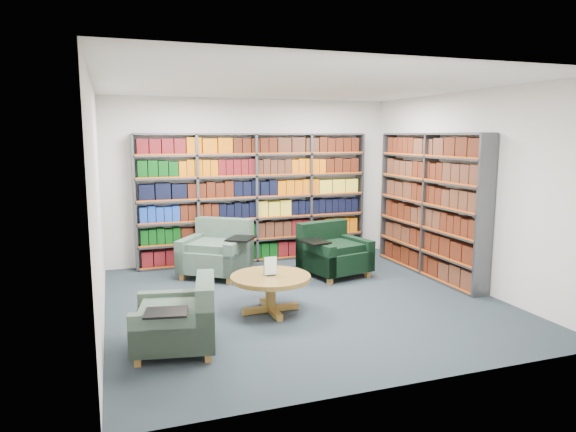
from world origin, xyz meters
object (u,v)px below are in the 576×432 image
object	(u,v)px
chair_teal_left	(218,253)
chair_green_right	(331,254)
chair_teal_front	(183,322)
coffee_table	(271,283)

from	to	relation	value
chair_teal_left	chair_green_right	distance (m)	1.79
chair_teal_front	chair_teal_left	bearing A→B (deg)	71.47
chair_teal_front	coffee_table	xyz separation A→B (m)	(1.18, 0.79, 0.08)
chair_teal_left	chair_teal_front	xyz separation A→B (m)	(-0.93, -2.77, -0.05)
chair_green_right	coffee_table	size ratio (longest dim) A/B	1.16
chair_teal_left	chair_teal_front	world-z (taller)	chair_teal_left
chair_green_right	chair_teal_left	bearing A→B (deg)	160.94
chair_green_right	chair_teal_front	xyz separation A→B (m)	(-2.62, -2.19, -0.03)
chair_teal_left	chair_teal_front	size ratio (longest dim) A/B	1.27
chair_green_right	coffee_table	distance (m)	2.01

